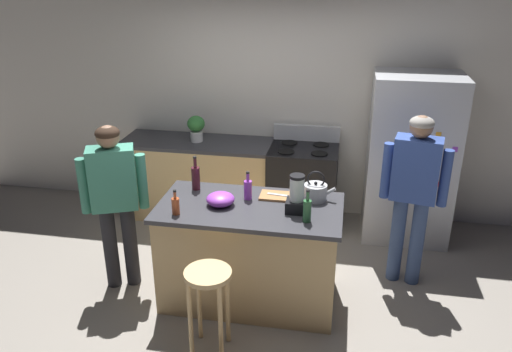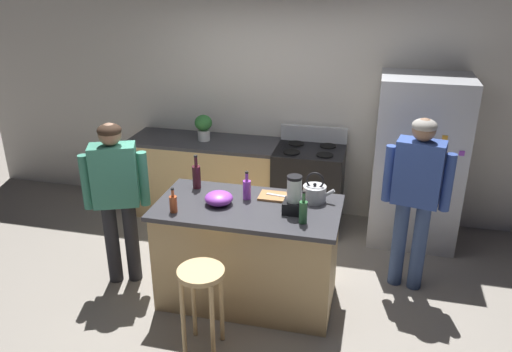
{
  "view_description": "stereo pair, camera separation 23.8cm",
  "coord_description": "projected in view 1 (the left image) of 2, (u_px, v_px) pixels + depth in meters",
  "views": [
    {
      "loc": [
        0.76,
        -3.82,
        2.84
      ],
      "look_at": [
        0.0,
        0.3,
        1.08
      ],
      "focal_mm": 35.87,
      "sensor_mm": 36.0,
      "label": 1
    },
    {
      "loc": [
        0.99,
        -3.77,
        2.84
      ],
      "look_at": [
        0.0,
        0.3,
        1.08
      ],
      "focal_mm": 35.87,
      "sensor_mm": 36.0,
      "label": 2
    }
  ],
  "objects": [
    {
      "name": "ground_plane",
      "position": [
        250.0,
        297.0,
        4.69
      ],
      "size": [
        14.0,
        14.0,
        0.0
      ],
      "primitive_type": "plane",
      "color": "gray"
    },
    {
      "name": "person_by_sink_right",
      "position": [
        414.0,
        186.0,
        4.57
      ],
      "size": [
        0.6,
        0.29,
        1.64
      ],
      "color": "#384C7A",
      "rests_on": "ground_plane"
    },
    {
      "name": "potted_plant",
      "position": [
        196.0,
        127.0,
        5.82
      ],
      "size": [
        0.2,
        0.2,
        0.3
      ],
      "color": "silver",
      "rests_on": "back_counter_run"
    },
    {
      "name": "refrigerator",
      "position": [
        410.0,
        158.0,
        5.46
      ],
      "size": [
        0.9,
        0.73,
        1.81
      ],
      "color": "#B7BABF",
      "rests_on": "ground_plane"
    },
    {
      "name": "kitchen_island",
      "position": [
        250.0,
        253.0,
        4.51
      ],
      "size": [
        1.57,
        0.83,
        0.93
      ],
      "color": "tan",
      "rests_on": "ground_plane"
    },
    {
      "name": "bottle_wine",
      "position": [
        196.0,
        177.0,
        4.6
      ],
      "size": [
        0.08,
        0.08,
        0.32
      ],
      "color": "#471923",
      "rests_on": "kitchen_island"
    },
    {
      "name": "bar_stool",
      "position": [
        208.0,
        290.0,
        3.86
      ],
      "size": [
        0.36,
        0.36,
        0.72
      ],
      "color": "tan",
      "rests_on": "ground_plane"
    },
    {
      "name": "chef_knife",
      "position": [
        279.0,
        195.0,
        4.48
      ],
      "size": [
        0.22,
        0.06,
        0.01
      ],
      "primitive_type": "cube",
      "rotation": [
        0.0,
        0.0,
        -0.13
      ],
      "color": "#B7BABF",
      "rests_on": "cutting_board"
    },
    {
      "name": "back_wall",
      "position": [
        282.0,
        101.0,
        5.94
      ],
      "size": [
        8.0,
        0.1,
        2.7
      ],
      "primitive_type": "cube",
      "color": "silver",
      "rests_on": "ground_plane"
    },
    {
      "name": "stove_range",
      "position": [
        303.0,
        186.0,
        5.84
      ],
      "size": [
        0.76,
        0.65,
        1.11
      ],
      "color": "black",
      "rests_on": "ground_plane"
    },
    {
      "name": "bottle_olive_oil",
      "position": [
        307.0,
        210.0,
        4.03
      ],
      "size": [
        0.07,
        0.07,
        0.28
      ],
      "color": "#2D6638",
      "rests_on": "kitchen_island"
    },
    {
      "name": "tea_kettle",
      "position": [
        316.0,
        191.0,
        4.41
      ],
      "size": [
        0.28,
        0.2,
        0.27
      ],
      "color": "#B7BABF",
      "rests_on": "kitchen_island"
    },
    {
      "name": "cutting_board",
      "position": [
        277.0,
        196.0,
        4.49
      ],
      "size": [
        0.3,
        0.2,
        0.02
      ],
      "primitive_type": "cube",
      "color": "#9E6B3D",
      "rests_on": "kitchen_island"
    },
    {
      "name": "blender_appliance",
      "position": [
        297.0,
        196.0,
        4.18
      ],
      "size": [
        0.17,
        0.17,
        0.32
      ],
      "color": "black",
      "rests_on": "kitchen_island"
    },
    {
      "name": "back_counter_run",
      "position": [
        209.0,
        179.0,
        6.05
      ],
      "size": [
        2.0,
        0.64,
        0.93
      ],
      "color": "tan",
      "rests_on": "ground_plane"
    },
    {
      "name": "mixing_bowl",
      "position": [
        220.0,
        199.0,
        4.32
      ],
      "size": [
        0.24,
        0.24,
        0.11
      ],
      "primitive_type": "ellipsoid",
      "color": "purple",
      "rests_on": "kitchen_island"
    },
    {
      "name": "bottle_cooking_sauce",
      "position": [
        176.0,
        205.0,
        4.16
      ],
      "size": [
        0.06,
        0.06,
        0.22
      ],
      "color": "#B24C26",
      "rests_on": "kitchen_island"
    },
    {
      "name": "person_by_island_left",
      "position": [
        114.0,
        193.0,
        4.53
      ],
      "size": [
        0.58,
        0.36,
        1.57
      ],
      "color": "#26262B",
      "rests_on": "ground_plane"
    },
    {
      "name": "bottle_soda",
      "position": [
        248.0,
        189.0,
        4.42
      ],
      "size": [
        0.07,
        0.07,
        0.26
      ],
      "color": "purple",
      "rests_on": "kitchen_island"
    }
  ]
}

